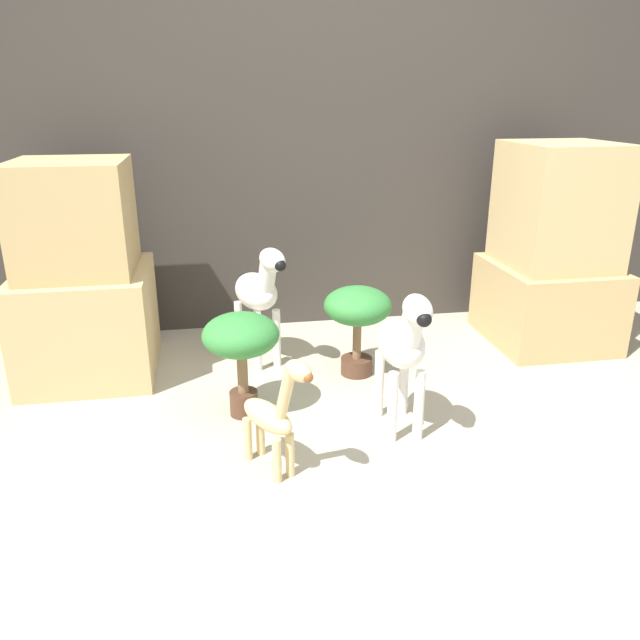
{
  "coord_description": "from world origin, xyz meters",
  "views": [
    {
      "loc": [
        -0.62,
        -2.02,
        1.38
      ],
      "look_at": [
        -0.14,
        0.72,
        0.37
      ],
      "focal_mm": 35.0,
      "sensor_mm": 36.0,
      "label": 1
    }
  ],
  "objects_px": {
    "zebra_left": "(259,291)",
    "giraffe_figurine": "(273,414)",
    "zebra_right": "(403,344)",
    "potted_palm_back": "(358,312)",
    "potted_palm_front": "(241,341)"
  },
  "relations": [
    {
      "from": "zebra_left",
      "to": "giraffe_figurine",
      "type": "bearing_deg",
      "value": -92.19
    },
    {
      "from": "giraffe_figurine",
      "to": "zebra_left",
      "type": "bearing_deg",
      "value": 87.81
    },
    {
      "from": "zebra_right",
      "to": "potted_palm_back",
      "type": "distance_m",
      "value": 0.61
    },
    {
      "from": "potted_palm_front",
      "to": "potted_palm_back",
      "type": "height_order",
      "value": "potted_palm_front"
    },
    {
      "from": "giraffe_figurine",
      "to": "potted_palm_back",
      "type": "height_order",
      "value": "giraffe_figurine"
    },
    {
      "from": "zebra_right",
      "to": "potted_palm_front",
      "type": "distance_m",
      "value": 0.71
    },
    {
      "from": "zebra_right",
      "to": "giraffe_figurine",
      "type": "bearing_deg",
      "value": -159.46
    },
    {
      "from": "potted_palm_front",
      "to": "potted_palm_back",
      "type": "xyz_separation_m",
      "value": [
        0.6,
        0.34,
        -0.02
      ]
    },
    {
      "from": "zebra_left",
      "to": "potted_palm_front",
      "type": "height_order",
      "value": "zebra_left"
    },
    {
      "from": "zebra_left",
      "to": "potted_palm_front",
      "type": "bearing_deg",
      "value": -102.89
    },
    {
      "from": "giraffe_figurine",
      "to": "potted_palm_back",
      "type": "distance_m",
      "value": 0.97
    },
    {
      "from": "zebra_left",
      "to": "giraffe_figurine",
      "type": "relative_size",
      "value": 1.28
    },
    {
      "from": "potted_palm_front",
      "to": "zebra_left",
      "type": "bearing_deg",
      "value": 77.11
    },
    {
      "from": "zebra_left",
      "to": "potted_palm_front",
      "type": "distance_m",
      "value": 0.58
    },
    {
      "from": "giraffe_figurine",
      "to": "potted_palm_front",
      "type": "relative_size",
      "value": 1.08
    }
  ]
}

